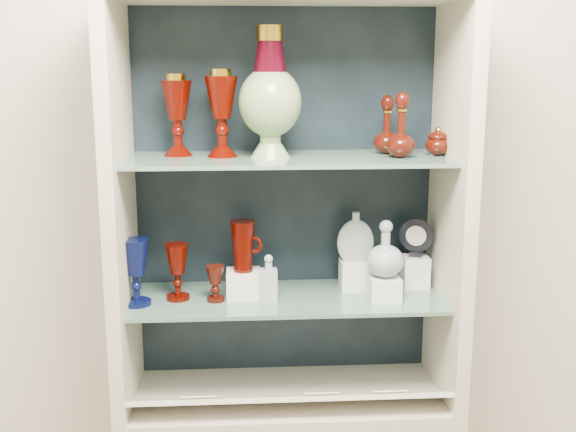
{
  "coord_description": "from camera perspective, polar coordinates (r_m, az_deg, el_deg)",
  "views": [
    {
      "loc": [
        -0.13,
        -0.51,
        1.74
      ],
      "look_at": [
        0.0,
        1.53,
        1.3
      ],
      "focal_mm": 45.0,
      "sensor_mm": 36.0,
      "label": 1
    }
  ],
  "objects": [
    {
      "name": "wall_back",
      "position": [
        2.29,
        -0.36,
        3.61
      ],
      "size": [
        3.5,
        0.02,
        2.8
      ],
      "primitive_type": "cube",
      "color": "beige",
      "rests_on": "ground"
    },
    {
      "name": "cabinet_back_panel",
      "position": [
        2.27,
        -0.31,
        1.63
      ],
      "size": [
        0.98,
        0.02,
        1.15
      ],
      "primitive_type": "cube",
      "color": "black",
      "rests_on": "cabinet_base"
    },
    {
      "name": "cabinet_side_left",
      "position": [
        2.11,
        -13.11,
        0.48
      ],
      "size": [
        0.04,
        0.4,
        1.15
      ],
      "primitive_type": "cube",
      "color": "beige",
      "rests_on": "cabinet_base"
    },
    {
      "name": "cabinet_side_right",
      "position": [
        2.17,
        12.75,
        0.82
      ],
      "size": [
        0.04,
        0.4,
        1.15
      ],
      "primitive_type": "cube",
      "color": "beige",
      "rests_on": "cabinet_base"
    },
    {
      "name": "shelf_lower",
      "position": [
        2.18,
        -0.03,
        -6.48
      ],
      "size": [
        0.92,
        0.34,
        0.01
      ],
      "primitive_type": "cube",
      "color": "slate",
      "rests_on": "cabinet_side_left"
    },
    {
      "name": "shelf_upper",
      "position": [
        2.08,
        -0.04,
        4.53
      ],
      "size": [
        0.92,
        0.34,
        0.01
      ],
      "primitive_type": "cube",
      "color": "slate",
      "rests_on": "cabinet_side_left"
    },
    {
      "name": "label_ledge",
      "position": [
        2.16,
        0.2,
        -14.24
      ],
      "size": [
        0.92,
        0.17,
        0.09
      ],
      "primitive_type": "cube",
      "rotation": [
        -0.44,
        0.0,
        0.0
      ],
      "color": "beige",
      "rests_on": "cabinet_base"
    },
    {
      "name": "label_card_0",
      "position": [
        2.15,
        -7.14,
        -13.98
      ],
      "size": [
        0.1,
        0.06,
        0.03
      ],
      "primitive_type": "cube",
      "rotation": [
        -0.44,
        0.0,
        0.0
      ],
      "color": "white",
      "rests_on": "label_ledge"
    },
    {
      "name": "label_card_1",
      "position": [
        2.16,
        2.64,
        -13.8
      ],
      "size": [
        0.1,
        0.06,
        0.03
      ],
      "primitive_type": "cube",
      "rotation": [
        -0.44,
        0.0,
        0.0
      ],
      "color": "white",
      "rests_on": "label_ledge"
    },
    {
      "name": "label_card_2",
      "position": [
        2.19,
        7.99,
        -13.53
      ],
      "size": [
        0.1,
        0.06,
        0.03
      ],
      "primitive_type": "cube",
      "rotation": [
        -0.44,
        0.0,
        0.0
      ],
      "color": "white",
      "rests_on": "label_ledge"
    },
    {
      "name": "pedestal_lamp_left",
      "position": [
        2.13,
        -8.75,
        7.9
      ],
      "size": [
        0.11,
        0.11,
        0.24
      ],
      "primitive_type": null,
      "rotation": [
        0.0,
        0.0,
        0.22
      ],
      "color": "#430600",
      "rests_on": "shelf_upper"
    },
    {
      "name": "pedestal_lamp_right",
      "position": [
        2.09,
        -5.27,
        8.09
      ],
      "size": [
        0.1,
        0.1,
        0.25
      ],
      "primitive_type": null,
      "rotation": [
        0.0,
        0.0,
        0.09
      ],
      "color": "#430600",
      "rests_on": "shelf_upper"
    },
    {
      "name": "enamel_urn",
      "position": [
        2.05,
        -1.42,
        9.71
      ],
      "size": [
        0.18,
        0.18,
        0.37
      ],
      "primitive_type": null,
      "rotation": [
        0.0,
        0.0,
        0.04
      ],
      "color": "#0D4F1F",
      "rests_on": "shelf_upper"
    },
    {
      "name": "ruby_decanter_a",
      "position": [
        2.08,
        8.96,
        7.43
      ],
      "size": [
        0.1,
        0.1,
        0.21
      ],
      "primitive_type": null,
      "rotation": [
        0.0,
        0.0,
        -0.26
      ],
      "color": "#430F07",
      "rests_on": "shelf_upper"
    },
    {
      "name": "ruby_decanter_b",
      "position": [
        2.16,
        7.83,
        7.31
      ],
      "size": [
        0.1,
        0.1,
        0.18
      ],
      "primitive_type": null,
      "rotation": [
        0.0,
        0.0,
        0.29
      ],
      "color": "#430F07",
      "rests_on": "shelf_upper"
    },
    {
      "name": "lidded_bowl",
      "position": [
        2.16,
        11.76,
        5.83
      ],
      "size": [
        0.1,
        0.1,
        0.08
      ],
      "primitive_type": null,
      "rotation": [
        0.0,
        0.0,
        -0.38
      ],
      "color": "#430F07",
      "rests_on": "shelf_upper"
    },
    {
      "name": "cobalt_goblet",
      "position": [
        2.12,
        -11.94,
        -4.38
      ],
      "size": [
        0.09,
        0.09,
        0.19
      ],
      "primitive_type": null,
      "rotation": [
        0.0,
        0.0,
        -0.08
      ],
      "color": "#070D3F",
      "rests_on": "shelf_lower"
    },
    {
      "name": "ruby_goblet_tall",
      "position": [
        2.15,
        -8.74,
        -4.38
      ],
      "size": [
        0.08,
        0.08,
        0.17
      ],
      "primitive_type": null,
      "rotation": [
        0.0,
        0.0,
        0.13
      ],
      "color": "#430600",
      "rests_on": "shelf_lower"
    },
    {
      "name": "ruby_goblet_small",
      "position": [
        2.13,
        -5.76,
        -5.34
      ],
      "size": [
        0.07,
        0.07,
        0.11
      ],
      "primitive_type": null,
      "rotation": [
        0.0,
        0.0,
        0.31
      ],
      "color": "#430F07",
      "rests_on": "shelf_lower"
    },
    {
      "name": "riser_ruby_pitcher",
      "position": [
        2.16,
        -3.54,
        -5.37
      ],
      "size": [
        0.1,
        0.1,
        0.08
      ],
      "primitive_type": "cube",
      "color": "silver",
      "rests_on": "shelf_lower"
    },
    {
      "name": "ruby_pitcher",
      "position": [
        2.13,
        -3.58,
        -2.4
      ],
      "size": [
        0.13,
        0.11,
        0.15
      ],
      "primitive_type": null,
      "rotation": [
        0.0,
        0.0,
        -0.41
      ],
      "color": "#430600",
      "rests_on": "riser_ruby_pitcher"
    },
    {
      "name": "clear_square_bottle",
      "position": [
        2.11,
        -1.54,
        -4.93
      ],
      "size": [
        0.05,
        0.05,
        0.14
      ],
      "primitive_type": null,
      "rotation": [
        0.0,
        0.0,
        0.02
      ],
      "color": "#8E9AA8",
      "rests_on": "shelf_lower"
    },
    {
      "name": "riser_flat_flask",
      "position": [
        2.24,
        5.3,
        -4.64
      ],
      "size": [
        0.09,
        0.09,
        0.09
      ],
      "primitive_type": "cube",
      "color": "silver",
      "rests_on": "shelf_lower"
    },
    {
      "name": "flat_flask",
      "position": [
        2.21,
        5.37,
        -1.56
      ],
      "size": [
        0.11,
        0.05,
        0.16
      ],
      "primitive_type": null,
      "rotation": [
        0.0,
        0.0,
        -0.05
      ],
      "color": "#AAB6BD",
      "rests_on": "riser_flat_flask"
    },
    {
      "name": "riser_clear_round_decanter",
      "position": [
        2.15,
        7.62,
        -5.68
      ],
      "size": [
        0.09,
        0.09,
        0.07
      ],
      "primitive_type": "cube",
      "color": "silver",
      "rests_on": "shelf_lower"
    },
    {
      "name": "clear_round_decanter",
      "position": [
        2.12,
        7.71,
        -2.69
      ],
      "size": [
        0.12,
        0.12,
        0.16
      ],
      "primitive_type": null,
      "rotation": [
        0.0,
        0.0,
        -0.13
      ],
      "color": "#8E9AA8",
      "rests_on": "riser_clear_round_decanter"
    },
    {
      "name": "riser_cameo_medallion",
      "position": [
        2.28,
        9.99,
        -4.36
      ],
      "size": [
        0.08,
        0.08,
        0.1
      ],
      "primitive_type": "cube",
      "color": "silver",
      "rests_on": "shelf_lower"
    },
    {
      "name": "cameo_medallion",
      "position": [
        2.25,
        10.09,
        -1.65
      ],
      "size": [
        0.11,
        0.07,
        0.12
      ],
      "primitive_type": null,
      "rotation": [
        0.0,
        0.0,
        -0.33
      ],
      "color": "black",
      "rests_on": "riser_cameo_medallion"
    }
  ]
}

